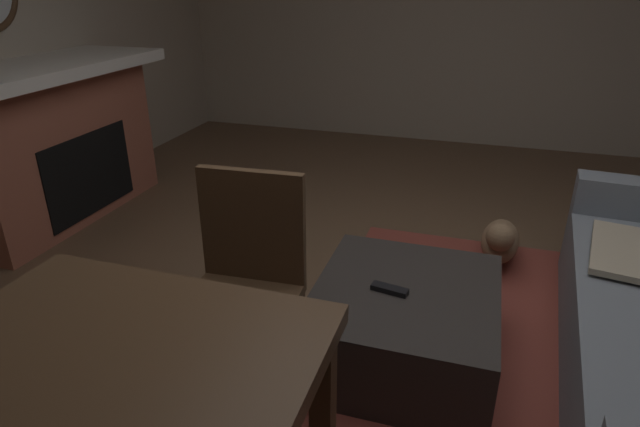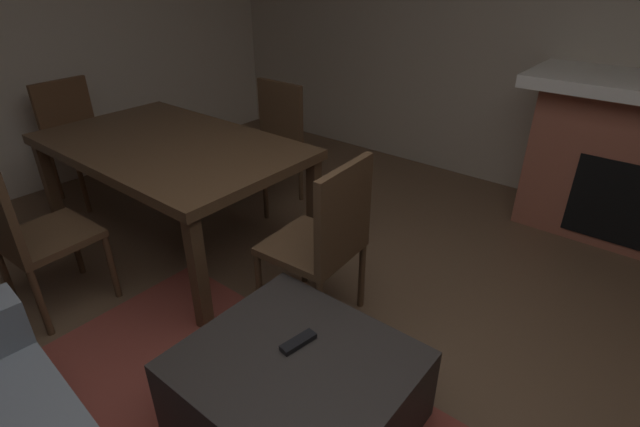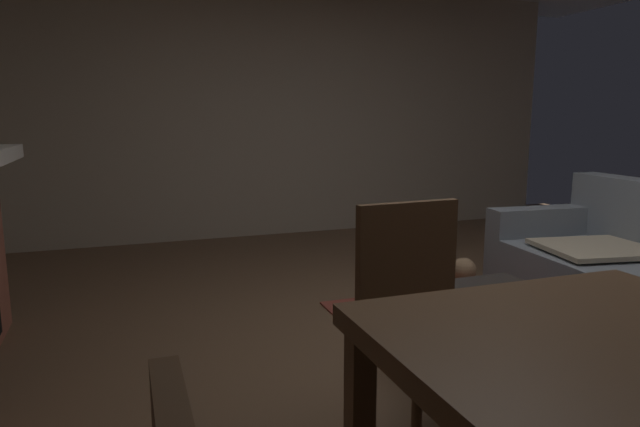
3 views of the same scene
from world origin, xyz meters
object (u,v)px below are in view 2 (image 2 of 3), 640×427
object	(u,v)px
dining_chair_east	(77,134)
ottoman_coffee_table	(297,392)
dining_table	(170,152)
dining_chair_south	(272,137)
tv_remote	(298,342)
dining_chair_west	(325,236)
dining_chair_north	(26,229)

from	to	relation	value
dining_chair_east	ottoman_coffee_table	bearing A→B (deg)	168.15
dining_table	dining_chair_south	distance (m)	0.92
tv_remote	dining_table	distance (m)	1.66
ottoman_coffee_table	dining_table	bearing A→B (deg)	-20.77
dining_chair_west	dining_chair_east	bearing A→B (deg)	0.24
ottoman_coffee_table	dining_chair_east	xyz separation A→B (m)	(2.84, -0.60, 0.34)
ottoman_coffee_table	dining_chair_east	bearing A→B (deg)	-11.85
ottoman_coffee_table	dining_chair_east	distance (m)	2.92
tv_remote	dining_table	world-z (taller)	dining_table
ottoman_coffee_table	tv_remote	distance (m)	0.21
tv_remote	dining_chair_west	bearing A→B (deg)	-52.37
dining_chair_east	dining_chair_west	size ratio (longest dim) A/B	1.00
ottoman_coffee_table	dining_chair_south	distance (m)	2.22
dining_chair_west	tv_remote	bearing A→B (deg)	117.97
tv_remote	dining_chair_east	world-z (taller)	dining_chair_east
tv_remote	dining_chair_west	xyz separation A→B (m)	(0.29, -0.54, 0.14)
dining_table	dining_chair_north	world-z (taller)	dining_chair_north
dining_chair_north	dining_chair_east	distance (m)	1.55
dining_chair_east	dining_chair_west	world-z (taller)	same
tv_remote	dining_chair_east	bearing A→B (deg)	-1.05
dining_chair_south	dining_chair_east	distance (m)	1.56
ottoman_coffee_table	dining_chair_south	xyz separation A→B (m)	(1.58, -1.51, 0.34)
dining_chair_west	dining_table	bearing A→B (deg)	0.24
dining_chair_east	tv_remote	bearing A→B (deg)	169.29
dining_chair_east	dining_table	bearing A→B (deg)	-179.76
dining_chair_south	dining_chair_west	bearing A→B (deg)	144.09
ottoman_coffee_table	tv_remote	bearing A→B (deg)	-56.58
dining_chair_north	dining_chair_south	xyz separation A→B (m)	(0.00, -1.83, 0.00)
dining_chair_east	dining_chair_west	xyz separation A→B (m)	(-2.51, -0.01, 0.00)
tv_remote	dining_chair_east	xyz separation A→B (m)	(2.80, -0.53, 0.14)
dining_chair_south	dining_chair_west	distance (m)	1.55
ottoman_coffee_table	dining_table	size ratio (longest dim) A/B	0.50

